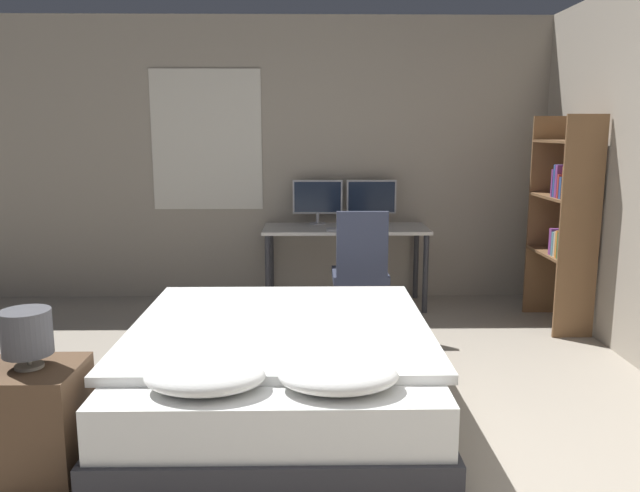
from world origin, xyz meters
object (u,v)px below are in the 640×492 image
object	(u,v)px
keyboard	(347,230)
computer_mouse	(377,228)
office_chair	(360,282)
bedside_lamp	(27,333)
bed	(280,372)
bookshelf	(566,213)
monitor_right	(371,199)
monitor_left	(318,199)
desk	(345,237)
nightstand	(35,424)

from	to	relation	value
keyboard	computer_mouse	xyz separation A→B (m)	(0.27, 0.00, 0.01)
office_chair	bedside_lamp	bearing A→B (deg)	-126.88
bed	bookshelf	size ratio (longest dim) A/B	1.13
keyboard	monitor_right	bearing A→B (deg)	57.30
monitor_left	office_chair	world-z (taller)	monitor_left
bedside_lamp	computer_mouse	size ratio (longest dim) A/B	3.90
monitor_left	monitor_right	distance (m)	0.52
monitor_right	office_chair	xyz separation A→B (m)	(-0.17, -0.90, -0.59)
bed	office_chair	xyz separation A→B (m)	(0.59, 1.62, 0.14)
desk	bookshelf	xyz separation A→B (m)	(1.77, -0.69, 0.31)
bedside_lamp	bookshelf	size ratio (longest dim) A/B	0.16
keyboard	office_chair	size ratio (longest dim) A/B	0.36
nightstand	monitor_right	distance (m)	3.77
bed	computer_mouse	size ratio (longest dim) A/B	28.52
bed	desk	xyz separation A→B (m)	(0.51, 2.32, 0.39)
monitor_right	office_chair	world-z (taller)	monitor_right
nightstand	computer_mouse	bearing A→B (deg)	55.69
monitor_right	computer_mouse	size ratio (longest dim) A/B	6.76
nightstand	computer_mouse	world-z (taller)	computer_mouse
bedside_lamp	desk	xyz separation A→B (m)	(1.63, 2.98, -0.07)
bedside_lamp	monitor_right	bearing A→B (deg)	59.39
keyboard	computer_mouse	bearing A→B (deg)	0.00
desk	monitor_right	bearing A→B (deg)	38.15
monitor_right	monitor_left	bearing A→B (deg)	180.00
monitor_right	desk	bearing A→B (deg)	-141.85
monitor_left	monitor_right	world-z (taller)	same
monitor_left	nightstand	bearing A→B (deg)	-113.26
bedside_lamp	keyboard	bearing A→B (deg)	59.70
bed	nightstand	distance (m)	1.30
bed	desk	distance (m)	2.40
nightstand	office_chair	size ratio (longest dim) A/B	0.56
computer_mouse	bookshelf	bearing A→B (deg)	-17.98
monitor_right	office_chair	bearing A→B (deg)	-100.80
bookshelf	desk	bearing A→B (deg)	158.85
monitor_right	keyboard	world-z (taller)	monitor_right
monitor_right	computer_mouse	bearing A→B (deg)	-87.88
nightstand	bedside_lamp	world-z (taller)	bedside_lamp
bedside_lamp	computer_mouse	distance (m)	3.37
monitor_left	computer_mouse	world-z (taller)	monitor_left
bedside_lamp	monitor_left	distance (m)	3.48
computer_mouse	office_chair	xyz separation A→B (m)	(-0.19, -0.50, -0.37)
computer_mouse	bed	bearing A→B (deg)	-110.21
bed	keyboard	distance (m)	2.23
bedside_lamp	office_chair	size ratio (longest dim) A/B	0.27
monitor_left	keyboard	bearing A→B (deg)	-57.30
office_chair	bookshelf	size ratio (longest dim) A/B	0.57
bedside_lamp	desk	bearing A→B (deg)	61.39
nightstand	desk	world-z (taller)	desk
monitor_right	bookshelf	xyz separation A→B (m)	(1.51, -0.89, -0.02)
desk	bed	bearing A→B (deg)	-102.35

